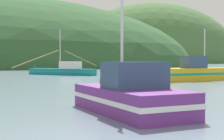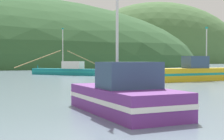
{
  "view_description": "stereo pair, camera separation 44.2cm",
  "coord_description": "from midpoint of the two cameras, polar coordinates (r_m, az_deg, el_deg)",
  "views": [
    {
      "loc": [
        -3.61,
        -5.59,
        2.15
      ],
      "look_at": [
        3.45,
        20.03,
        1.4
      ],
      "focal_mm": 53.18,
      "sensor_mm": 36.0,
      "label": 1
    },
    {
      "loc": [
        -3.18,
        -5.7,
        2.15
      ],
      "look_at": [
        3.45,
        20.03,
        1.4
      ],
      "focal_mm": 53.18,
      "sensor_mm": 36.0,
      "label": 2
    }
  ],
  "objects": [
    {
      "name": "fishing_boat_yellow",
      "position": [
        36.85,
        14.31,
        -0.43
      ],
      "size": [
        11.07,
        4.35,
        5.81
      ],
      "rotation": [
        0.0,
        0.0,
        0.23
      ],
      "color": "gold",
      "rests_on": "ground"
    },
    {
      "name": "fishing_boat_purple",
      "position": [
        13.64,
        2.19,
        -4.43
      ],
      "size": [
        3.65,
        6.65,
        5.9
      ],
      "rotation": [
        0.0,
        0.0,
        1.74
      ],
      "color": "#6B2D84",
      "rests_on": "ground"
    },
    {
      "name": "fishing_boat_teal",
      "position": [
        50.1,
        -8.66,
        -0.05
      ],
      "size": [
        14.04,
        14.53,
        7.05
      ],
      "rotation": [
        0.0,
        0.0,
        2.37
      ],
      "color": "#147F84",
      "rests_on": "ground"
    },
    {
      "name": "hill_far_center",
      "position": [
        278.66,
        7.06,
        1.16
      ],
      "size": [
        145.68,
        116.54,
        100.0
      ],
      "primitive_type": "ellipsoid",
      "color": "#47703D",
      "rests_on": "ground"
    }
  ]
}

